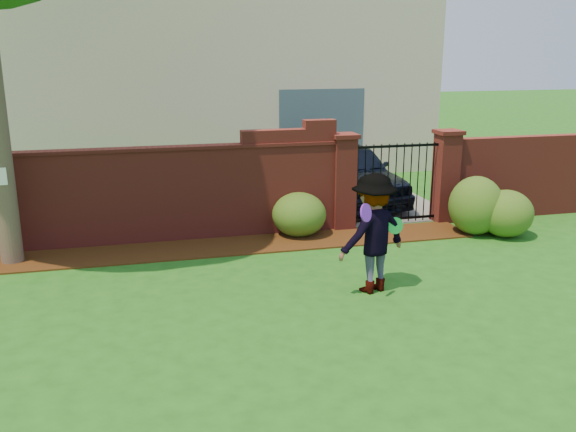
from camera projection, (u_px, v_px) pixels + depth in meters
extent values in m
cube|color=#1E5A16|center=(267.00, 325.00, 8.00)|extent=(80.00, 80.00, 0.01)
cube|color=#361C09|center=(174.00, 250.00, 10.89)|extent=(11.10, 1.08, 0.03)
cube|color=maroon|center=(101.00, 200.00, 11.01)|extent=(8.70, 0.25, 1.70)
cube|color=maroon|center=(289.00, 137.00, 11.56)|extent=(1.80, 0.25, 0.30)
cube|color=maroon|center=(319.00, 124.00, 11.64)|extent=(0.60, 0.25, 0.16)
cube|color=maroon|center=(97.00, 151.00, 10.78)|extent=(8.70, 0.31, 0.06)
cube|color=maroon|center=(531.00, 176.00, 13.07)|extent=(4.00, 0.25, 1.70)
cube|color=maroon|center=(343.00, 184.00, 12.07)|extent=(0.42, 0.42, 1.80)
cube|color=maroon|center=(344.00, 136.00, 11.82)|extent=(0.50, 0.50, 0.08)
cube|color=maroon|center=(446.00, 178.00, 12.59)|extent=(0.42, 0.42, 1.80)
cube|color=maroon|center=(449.00, 132.00, 12.34)|extent=(0.50, 0.50, 0.08)
cylinder|color=black|center=(357.00, 186.00, 12.15)|extent=(0.02, 0.02, 1.60)
cylinder|color=black|center=(365.00, 185.00, 12.19)|extent=(0.02, 0.02, 1.60)
cylinder|color=black|center=(372.00, 185.00, 12.23)|extent=(0.02, 0.02, 1.60)
cylinder|color=black|center=(380.00, 184.00, 12.26)|extent=(0.02, 0.02, 1.60)
cylinder|color=black|center=(388.00, 184.00, 12.30)|extent=(0.02, 0.02, 1.60)
cylinder|color=black|center=(395.00, 183.00, 12.34)|extent=(0.02, 0.02, 1.60)
cylinder|color=black|center=(403.00, 183.00, 12.38)|extent=(0.02, 0.02, 1.60)
cylinder|color=black|center=(410.00, 183.00, 12.42)|extent=(0.02, 0.02, 1.60)
cylinder|color=black|center=(418.00, 182.00, 12.45)|extent=(0.02, 0.02, 1.60)
cylinder|color=black|center=(425.00, 182.00, 12.49)|extent=(0.02, 0.02, 1.60)
cylinder|color=black|center=(432.00, 181.00, 12.53)|extent=(0.02, 0.02, 1.60)
cube|color=black|center=(394.00, 219.00, 12.53)|extent=(1.78, 0.03, 0.05)
cube|color=black|center=(397.00, 146.00, 12.14)|extent=(1.78, 0.03, 0.05)
cube|color=slate|center=(332.00, 184.00, 16.30)|extent=(3.20, 8.00, 0.01)
cube|color=beige|center=(214.00, 64.00, 18.67)|extent=(12.00, 6.00, 6.00)
cube|color=#384C5B|center=(321.00, 133.00, 16.97)|extent=(2.40, 0.12, 2.40)
imported|color=black|center=(352.00, 173.00, 14.13)|extent=(2.05, 4.22, 1.39)
cube|color=white|center=(0.00, 177.00, 9.76)|extent=(0.20, 0.01, 0.28)
ellipsoid|color=#285318|center=(299.00, 215.00, 11.69)|extent=(1.03, 1.03, 0.84)
ellipsoid|color=#285318|center=(476.00, 206.00, 11.77)|extent=(1.03, 1.03, 1.13)
ellipsoid|color=#285318|center=(506.00, 213.00, 11.65)|extent=(1.01, 1.01, 0.90)
imported|color=gray|center=(374.00, 234.00, 8.88)|extent=(1.28, 0.98, 1.76)
cylinder|color=purple|center=(366.00, 213.00, 8.31)|extent=(0.25, 0.21, 0.25)
cylinder|color=green|center=(395.00, 226.00, 8.93)|extent=(0.25, 0.07, 0.25)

